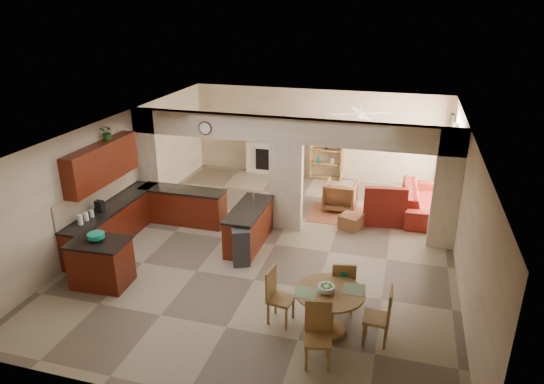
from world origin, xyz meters
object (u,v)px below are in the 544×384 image
(kitchen_island, at_px, (101,263))
(dining_table, at_px, (329,305))
(sofa, at_px, (422,201))
(armchair, at_px, (340,195))

(kitchen_island, bearing_deg, dining_table, -6.27)
(kitchen_island, relative_size, sofa, 0.46)
(kitchen_island, distance_m, sofa, 8.19)
(armchair, bearing_deg, kitchen_island, 53.58)
(kitchen_island, relative_size, armchair, 1.34)
(dining_table, bearing_deg, sofa, 74.37)
(kitchen_island, height_order, dining_table, kitchen_island)
(dining_table, height_order, sofa, dining_table)
(sofa, distance_m, armchair, 2.17)
(dining_table, xyz_separation_m, armchair, (-0.57, 5.33, -0.13))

